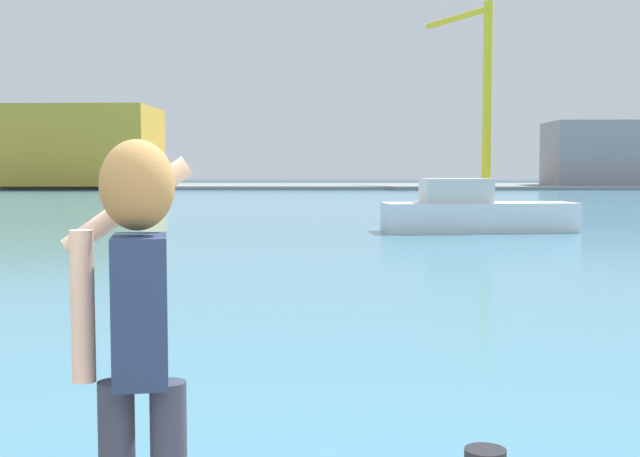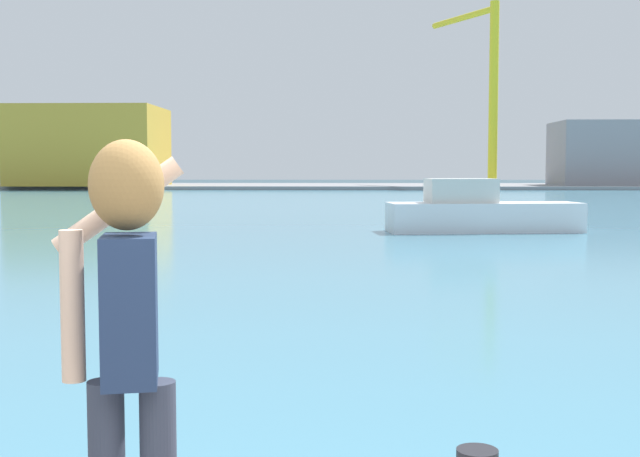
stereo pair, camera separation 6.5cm
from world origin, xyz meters
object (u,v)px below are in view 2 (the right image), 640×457
object	(u,v)px
person_photographer	(127,318)
warehouse_right	(629,153)
port_crane	(486,76)
warehouse_left	(91,146)
boat_moored	(480,212)

from	to	relation	value
person_photographer	warehouse_right	size ratio (longest dim) A/B	0.11
warehouse_right	port_crane	xyz separation A→B (m)	(-16.01, -0.41, 8.56)
person_photographer	port_crane	bearing A→B (deg)	-22.26
warehouse_right	port_crane	distance (m)	18.16
warehouse_left	port_crane	world-z (taller)	port_crane
port_crane	warehouse_left	bearing A→B (deg)	-175.80
person_photographer	boat_moored	bearing A→B (deg)	-23.97
boat_moored	warehouse_right	xyz separation A→B (m)	(26.94, 63.40, 3.21)
person_photographer	warehouse_right	distance (m)	94.99
boat_moored	warehouse_left	world-z (taller)	warehouse_left
person_photographer	port_crane	distance (m)	90.97
boat_moored	warehouse_left	distance (m)	68.14
warehouse_right	boat_moored	bearing A→B (deg)	-113.02
person_photographer	warehouse_left	xyz separation A→B (m)	(-26.81, 85.62, 2.96)
warehouse_right	warehouse_left	bearing A→B (deg)	-176.54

